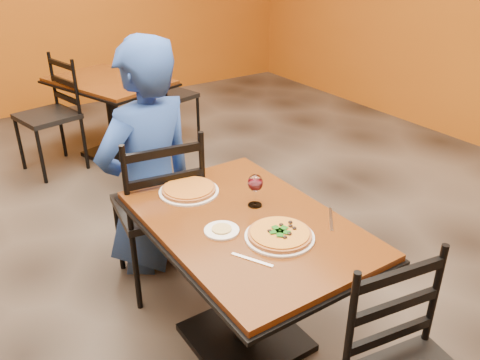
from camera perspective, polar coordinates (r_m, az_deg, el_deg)
floor at (r=3.09m, az=-4.72°, el=-12.53°), size 7.00×8.00×0.01m
table_main at (r=2.42m, az=0.70°, el=-8.61°), size 0.83×1.23×0.75m
table_second at (r=4.81m, az=-14.69°, el=8.94°), size 1.07×1.31×0.75m
chair_main_far at (r=2.93m, az=-9.51°, el=-3.14°), size 0.52×0.52×1.02m
chair_second_left at (r=4.68m, az=-21.43°, el=6.83°), size 0.54×0.54×1.01m
chair_second_right at (r=5.04m, az=-8.24°, el=9.61°), size 0.54×0.54×0.98m
diner at (r=3.03m, az=-10.69°, el=2.56°), size 0.78×0.60×1.47m
plate_main at (r=2.19m, az=4.61°, el=-6.58°), size 0.31×0.31×0.01m
pizza_main at (r=2.18m, az=4.62°, el=-6.23°), size 0.28×0.28×0.02m
plate_far at (r=2.56m, az=-5.94°, el=-1.33°), size 0.31×0.31×0.01m
pizza_far at (r=2.55m, az=-5.96°, el=-1.01°), size 0.28×0.28×0.02m
side_plate at (r=2.23m, az=-2.14°, el=-5.87°), size 0.16×0.16×0.01m
dip at (r=2.22m, az=-2.14°, el=-5.67°), size 0.09×0.09×0.01m
wine_glass at (r=2.39m, az=1.77°, el=-1.07°), size 0.08×0.08×0.18m
fork at (r=2.05m, az=1.42°, el=-9.23°), size 0.10×0.18×0.00m
knife at (r=2.35m, az=10.50°, el=-4.46°), size 0.15×0.17×0.00m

